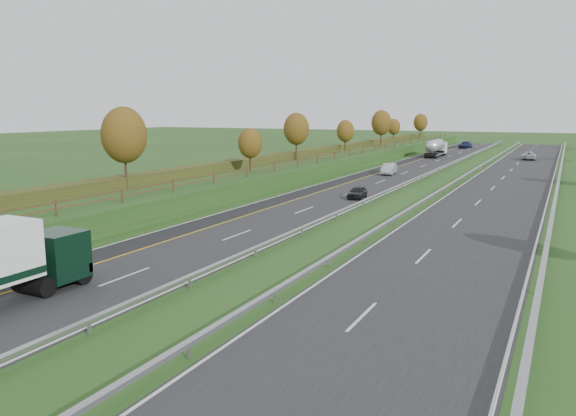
% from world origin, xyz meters
% --- Properties ---
extents(ground, '(400.00, 400.00, 0.00)m').
position_xyz_m(ground, '(8.00, 55.00, 0.00)').
color(ground, '#23481A').
rests_on(ground, ground).
extents(near_carriageway, '(10.50, 200.00, 0.04)m').
position_xyz_m(near_carriageway, '(0.00, 60.00, 0.02)').
color(near_carriageway, black).
rests_on(near_carriageway, ground).
extents(far_carriageway, '(10.50, 200.00, 0.04)m').
position_xyz_m(far_carriageway, '(16.50, 60.00, 0.02)').
color(far_carriageway, black).
rests_on(far_carriageway, ground).
extents(hard_shoulder, '(3.00, 200.00, 0.04)m').
position_xyz_m(hard_shoulder, '(-3.75, 60.00, 0.02)').
color(hard_shoulder, black).
rests_on(hard_shoulder, ground).
extents(lane_markings, '(26.75, 200.00, 0.01)m').
position_xyz_m(lane_markings, '(6.40, 59.88, 0.05)').
color(lane_markings, silver).
rests_on(lane_markings, near_carriageway).
extents(embankment_left, '(12.00, 200.00, 2.00)m').
position_xyz_m(embankment_left, '(-13.00, 60.00, 1.00)').
color(embankment_left, '#23481A').
rests_on(embankment_left, ground).
extents(hedge_left, '(2.20, 180.00, 1.10)m').
position_xyz_m(hedge_left, '(-15.00, 60.00, 2.55)').
color(hedge_left, '#2F3817').
rests_on(hedge_left, embankment_left).
extents(fence_left, '(0.12, 189.06, 1.20)m').
position_xyz_m(fence_left, '(-8.50, 59.59, 2.73)').
color(fence_left, '#422B19').
rests_on(fence_left, embankment_left).
extents(median_barrier_near, '(0.32, 200.00, 0.71)m').
position_xyz_m(median_barrier_near, '(5.70, 60.00, 0.61)').
color(median_barrier_near, '#95979D').
rests_on(median_barrier_near, ground).
extents(median_barrier_far, '(0.32, 200.00, 0.71)m').
position_xyz_m(median_barrier_far, '(10.80, 60.00, 0.61)').
color(median_barrier_far, '#95979D').
rests_on(median_barrier_far, ground).
extents(outer_barrier_far, '(0.32, 200.00, 0.71)m').
position_xyz_m(outer_barrier_far, '(22.30, 60.00, 0.62)').
color(outer_barrier_far, '#95979D').
rests_on(outer_barrier_far, ground).
extents(trees_left, '(6.64, 164.30, 7.66)m').
position_xyz_m(trees_left, '(-12.64, 56.63, 6.37)').
color(trees_left, '#2D2116').
rests_on(trees_left, embankment_left).
extents(road_tanker, '(2.40, 11.22, 3.46)m').
position_xyz_m(road_tanker, '(-1.14, 104.38, 1.86)').
color(road_tanker, silver).
rests_on(road_tanker, near_carriageway).
extents(car_dark_near, '(1.85, 3.90, 1.29)m').
position_xyz_m(car_dark_near, '(3.25, 44.22, 0.69)').
color(car_dark_near, black).
rests_on(car_dark_near, near_carriageway).
extents(car_silver_mid, '(2.23, 5.04, 1.61)m').
position_xyz_m(car_silver_mid, '(-0.35, 68.15, 0.84)').
color(car_silver_mid, '#A9A9AE').
rests_on(car_silver_mid, near_carriageway).
extents(car_small_far, '(2.92, 5.87, 1.64)m').
position_xyz_m(car_small_far, '(-0.10, 134.39, 0.86)').
color(car_small_far, '#13163E').
rests_on(car_small_far, near_carriageway).
extents(car_oncoming, '(2.93, 5.66, 1.53)m').
position_xyz_m(car_oncoming, '(16.40, 104.58, 0.80)').
color(car_oncoming, '#B9B9BF').
rests_on(car_oncoming, far_carriageway).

